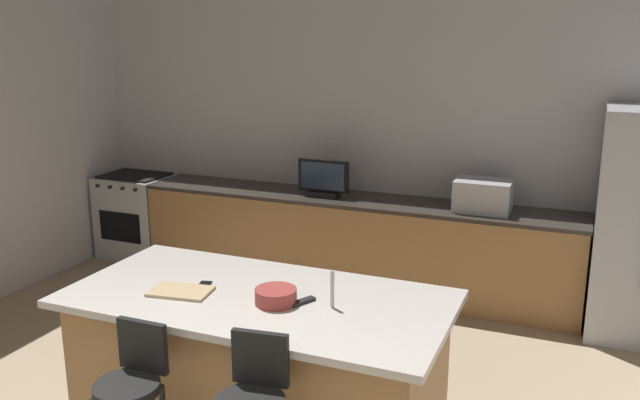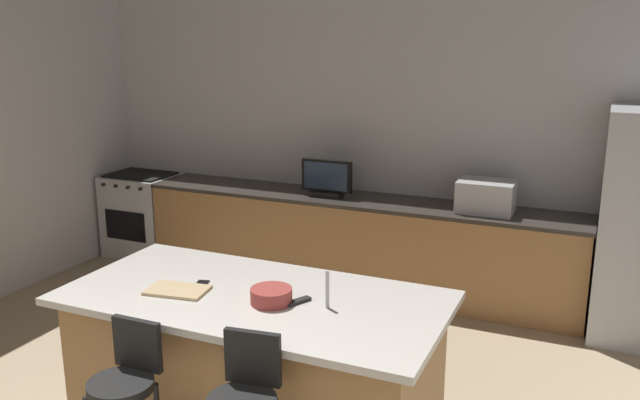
% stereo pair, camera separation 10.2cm
% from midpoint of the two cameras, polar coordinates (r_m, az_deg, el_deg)
% --- Properties ---
extents(wall_back, '(6.47, 0.12, 2.84)m').
position_cam_midpoint_polar(wall_back, '(6.52, 5.08, 5.39)').
color(wall_back, '#BCBCC1').
rests_on(wall_back, ground_plane).
extents(counter_back, '(4.26, 0.62, 0.89)m').
position_cam_midpoint_polar(counter_back, '(6.41, 3.40, -3.70)').
color(counter_back, '#9E7042').
rests_on(counter_back, ground_plane).
extents(kitchen_island, '(2.27, 1.12, 0.92)m').
position_cam_midpoint_polar(kitchen_island, '(4.15, -4.86, -13.86)').
color(kitchen_island, black).
rests_on(kitchen_island, ground_plane).
extents(range_oven, '(0.74, 0.63, 0.91)m').
position_cam_midpoint_polar(range_oven, '(7.61, -14.60, -1.18)').
color(range_oven, '#B7BABF').
rests_on(range_oven, ground_plane).
extents(microwave, '(0.48, 0.36, 0.28)m').
position_cam_midpoint_polar(microwave, '(5.95, 14.55, 0.30)').
color(microwave, '#B7BABF').
rests_on(microwave, counter_back).
extents(tv_monitor, '(0.50, 0.16, 0.36)m').
position_cam_midpoint_polar(tv_monitor, '(6.30, 1.04, 1.75)').
color(tv_monitor, black).
rests_on(tv_monitor, counter_back).
extents(sink_faucet_back, '(0.02, 0.02, 0.24)m').
position_cam_midpoint_polar(sink_faucet_back, '(6.38, 2.93, 1.51)').
color(sink_faucet_back, '#B2B2B7').
rests_on(sink_faucet_back, counter_back).
extents(sink_faucet_island, '(0.02, 0.02, 0.22)m').
position_cam_midpoint_polar(sink_faucet_island, '(3.73, 1.43, -7.69)').
color(sink_faucet_island, '#B2B2B7').
rests_on(sink_faucet_island, kitchen_island).
extents(bar_stool_left, '(0.34, 0.34, 0.97)m').
position_cam_midpoint_polar(bar_stool_left, '(3.71, -15.53, -16.02)').
color(bar_stool_left, black).
rests_on(bar_stool_left, ground_plane).
extents(fruit_bowl, '(0.24, 0.24, 0.09)m').
position_cam_midpoint_polar(fruit_bowl, '(3.82, -3.44, -8.22)').
color(fruit_bowl, '#993833').
rests_on(fruit_bowl, kitchen_island).
extents(cell_phone, '(0.11, 0.16, 0.01)m').
position_cam_midpoint_polar(cell_phone, '(4.13, -9.51, -7.21)').
color(cell_phone, black).
rests_on(cell_phone, kitchen_island).
extents(tv_remote, '(0.11, 0.17, 0.02)m').
position_cam_midpoint_polar(tv_remote, '(3.82, -1.16, -8.71)').
color(tv_remote, black).
rests_on(tv_remote, kitchen_island).
extents(cutting_board, '(0.39, 0.27, 0.02)m').
position_cam_midpoint_polar(cutting_board, '(4.06, -11.44, -7.60)').
color(cutting_board, tan).
rests_on(cutting_board, kitchen_island).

